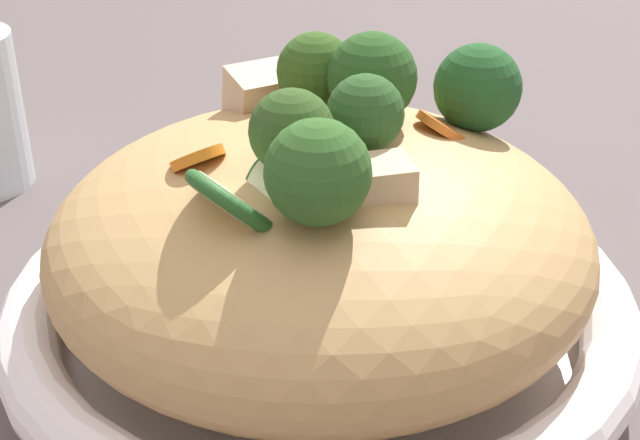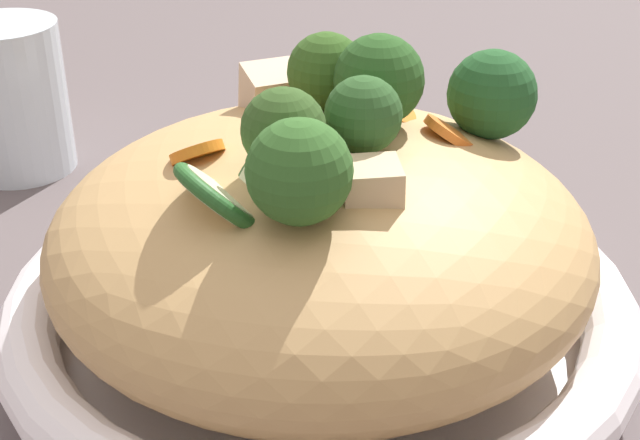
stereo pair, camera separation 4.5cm
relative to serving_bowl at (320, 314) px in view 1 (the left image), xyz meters
name	(u,v)px [view 1 (the left image)]	position (x,y,z in m)	size (l,w,h in m)	color
ground_plane	(320,352)	(0.00, 0.00, -0.02)	(3.00, 3.00, 0.00)	#584E4F
serving_bowl	(320,314)	(0.00, 0.00, 0.00)	(0.32, 0.32, 0.05)	white
noodle_heap	(320,239)	(0.00, 0.00, 0.05)	(0.27, 0.27, 0.11)	tan
broccoli_florets	(372,108)	(-0.02, -0.02, 0.11)	(0.13, 0.20, 0.07)	#A5BE7C
carrot_coins	(324,134)	(0.00, -0.01, 0.10)	(0.13, 0.12, 0.03)	orange
zucchini_slices	(255,198)	(0.01, 0.06, 0.10)	(0.08, 0.07, 0.04)	beige
chicken_chunks	(292,118)	(0.03, -0.03, 0.10)	(0.13, 0.12, 0.03)	#D2B588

